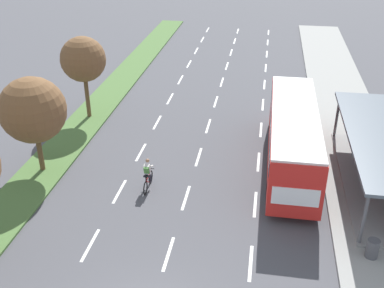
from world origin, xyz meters
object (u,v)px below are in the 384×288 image
Objects in this scene: cyclist at (148,175)px; trash_bin at (373,249)px; median_tree_second at (33,110)px; median_tree_third at (83,60)px; bus_shelter at (379,155)px; bus at (293,133)px.

trash_bin is (10.55, -3.76, -0.22)m from cyclist.
cyclist is 6.91m from median_tree_second.
median_tree_third is at bearing 89.91° from median_tree_second.
median_tree_second is 0.96× the size of median_tree_third.
bus_shelter is at bearing 4.62° from median_tree_second.
median_tree_third is 6.53× the size of trash_bin.
bus is (-4.28, 1.37, 0.20)m from bus_shelter.
bus is at bearing 162.26° from bus_shelter.
median_tree_third reaches higher than median_tree_second.
median_tree_third is at bearing 161.87° from bus.
median_tree_second is at bearing -90.09° from median_tree_third.
median_tree_third is (-6.21, 8.01, 3.37)m from cyclist.
median_tree_second is 7.27m from median_tree_third.
median_tree_third is 20.79m from trash_bin.
cyclist reaches higher than trash_bin.
trash_bin is (-1.08, -5.96, -1.29)m from bus_shelter.
median_tree_second is (-13.57, -2.81, 1.62)m from bus.
bus_shelter is at bearing 10.72° from cyclist.
cyclist is 10.68m from median_tree_third.
bus is at bearing 11.71° from median_tree_second.
bus_shelter is at bearing 79.74° from trash_bin.
bus_shelter is 18.00m from median_tree_second.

